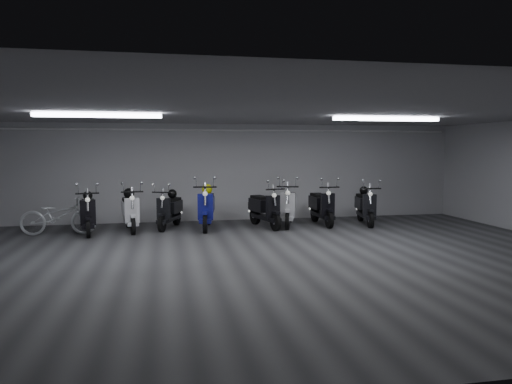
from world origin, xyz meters
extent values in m
cube|color=#363639|center=(0.00, 0.00, -0.01)|extent=(14.00, 10.00, 0.01)
cube|color=gray|center=(0.00, 0.00, 2.80)|extent=(14.00, 10.00, 0.01)
cube|color=#AFAFB2|center=(0.00, 5.00, 1.40)|extent=(14.00, 0.01, 2.80)
cube|color=#AFAFB2|center=(0.00, -5.00, 1.40)|extent=(14.00, 0.01, 2.80)
cube|color=white|center=(-3.00, 1.00, 2.74)|extent=(2.40, 0.18, 0.08)
cube|color=white|center=(3.00, 1.00, 2.74)|extent=(2.40, 0.18, 0.08)
cylinder|color=white|center=(0.00, 4.92, 2.62)|extent=(13.60, 0.05, 0.05)
imported|color=silver|center=(-4.33, 3.44, 0.57)|extent=(1.78, 0.67, 1.14)
sphere|color=black|center=(-3.66, 3.66, 0.92)|extent=(0.23, 0.23, 0.23)
sphere|color=black|center=(-1.58, 4.07, 0.89)|extent=(0.24, 0.24, 0.24)
sphere|color=#DFE70D|center=(-0.67, 3.85, 1.02)|extent=(0.28, 0.28, 0.28)
sphere|color=black|center=(3.71, 3.72, 0.92)|extent=(0.24, 0.24, 0.24)
sphere|color=black|center=(-2.68, 3.86, 0.95)|extent=(0.27, 0.27, 0.27)
camera|label=1|loc=(-1.75, -8.61, 2.11)|focal=33.08mm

